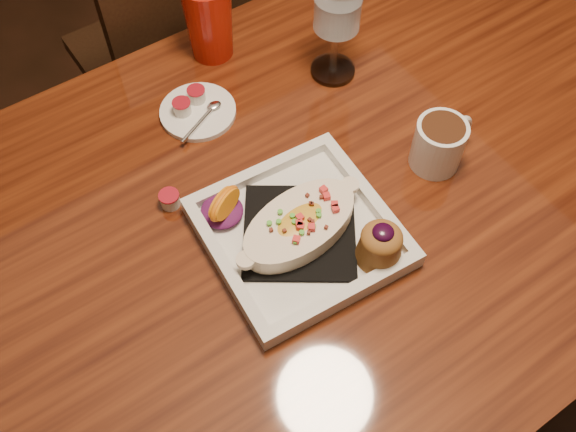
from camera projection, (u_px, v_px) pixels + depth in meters
floor at (332, 346)px, 1.66m from camera, size 7.00×7.00×0.00m
table at (354, 205)px, 1.11m from camera, size 1.50×0.90×0.75m
chair_far at (187, 57)px, 1.52m from camera, size 0.42×0.42×0.93m
plate at (307, 231)px, 0.94m from camera, size 0.28×0.28×0.08m
coffee_mug at (440, 142)px, 1.00m from camera, size 0.11×0.08×0.09m
goblet at (338, 9)px, 1.03m from camera, size 0.10×0.10×0.20m
saucer at (196, 110)px, 1.09m from camera, size 0.13×0.13×0.09m
creamer_loose at (170, 199)px, 0.98m from camera, size 0.03×0.03×0.03m
red_tumbler at (209, 20)px, 1.12m from camera, size 0.09×0.09×0.15m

